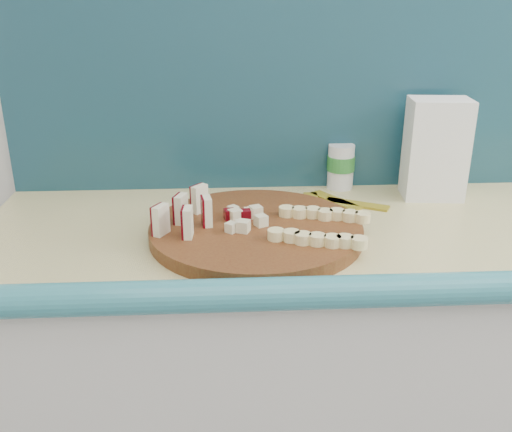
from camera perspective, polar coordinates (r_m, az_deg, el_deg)
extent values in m
cube|color=silver|center=(1.54, 14.29, 17.19)|extent=(3.60, 0.04, 2.60)
cube|color=silver|center=(1.62, 18.05, -16.22)|extent=(2.20, 0.60, 0.88)
cube|color=#E6DA86|center=(1.39, 20.21, -1.20)|extent=(2.20, 0.60, 0.03)
cube|color=teal|center=(1.58, 17.48, 11.83)|extent=(2.20, 0.02, 0.50)
cylinder|color=#4E2110|center=(1.22, 0.00, -1.49)|extent=(0.56, 0.56, 0.03)
cube|color=#F0E8C0|center=(1.17, -9.47, -0.40)|extent=(0.03, 0.04, 0.06)
cube|color=#4F050C|center=(1.18, -9.93, -0.36)|extent=(0.01, 0.04, 0.06)
cube|color=#F0E8C0|center=(1.23, -7.47, 0.70)|extent=(0.03, 0.04, 0.06)
cube|color=#4F050C|center=(1.23, -7.92, 0.74)|extent=(0.01, 0.04, 0.06)
cube|color=#F0E8C0|center=(1.28, -5.64, 1.71)|extent=(0.03, 0.04, 0.06)
cube|color=#4F050C|center=(1.28, -6.07, 1.74)|extent=(0.01, 0.04, 0.06)
cube|color=#F0E8C0|center=(1.15, -6.79, -0.64)|extent=(0.03, 0.04, 0.06)
cube|color=#4F050C|center=(1.16, -7.27, -0.60)|extent=(0.01, 0.04, 0.06)
cube|color=#F0E8C0|center=(1.21, -4.88, 0.49)|extent=(0.03, 0.04, 0.06)
cube|color=#4F050C|center=(1.21, -5.34, 0.53)|extent=(0.01, 0.04, 0.06)
cube|color=#EFE7BF|center=(1.22, -0.82, -0.31)|extent=(0.02, 0.02, 0.02)
cube|color=#EFE7BF|center=(1.22, -0.42, -0.17)|extent=(0.02, 0.02, 0.02)
cube|color=#4F050C|center=(1.24, -0.38, 0.08)|extent=(0.02, 0.02, 0.02)
cube|color=#EFE7BF|center=(1.23, -1.13, -0.07)|extent=(0.02, 0.02, 0.02)
cube|color=#EFE7BF|center=(1.24, -1.53, 0.07)|extent=(0.02, 0.02, 0.02)
cube|color=#EFE7BF|center=(1.24, -2.25, 0.08)|extent=(0.02, 0.02, 0.02)
cube|color=#EFE7BF|center=(1.22, -1.89, -0.22)|extent=(0.02, 0.02, 0.02)
cube|color=#EFE7BF|center=(1.21, -2.30, -0.40)|extent=(0.02, 0.02, 0.02)
cube|color=#4F050C|center=(1.20, -2.31, -0.70)|extent=(0.02, 0.02, 0.02)
cube|color=#EFE7BF|center=(1.20, -1.44, -0.56)|extent=(0.02, 0.02, 0.02)
cube|color=#EFE7BF|center=(1.20, -0.92, -0.71)|extent=(0.02, 0.02, 0.02)
cube|color=#EFE7BF|center=(1.21, -0.93, -0.39)|extent=(0.02, 0.02, 0.02)
cylinder|color=#F4E095|center=(1.14, 2.05, -1.93)|extent=(0.03, 0.03, 0.02)
cylinder|color=#F4E095|center=(1.14, 3.41, -2.05)|extent=(0.03, 0.03, 0.02)
cylinder|color=#F4E095|center=(1.13, 4.77, -2.17)|extent=(0.03, 0.03, 0.02)
cylinder|color=#F4E095|center=(1.13, 6.14, -2.29)|extent=(0.03, 0.03, 0.02)
cylinder|color=#F4E095|center=(1.13, 7.52, -2.40)|extent=(0.03, 0.03, 0.02)
cylinder|color=#F4E095|center=(1.13, 8.90, -2.52)|extent=(0.03, 0.03, 0.02)
cylinder|color=#F4E095|center=(1.13, 10.29, -2.63)|extent=(0.03, 0.03, 0.02)
cylinder|color=#F4E095|center=(1.26, 3.19, 0.51)|extent=(0.03, 0.03, 0.02)
cylinder|color=#F4E095|center=(1.26, 4.41, 0.41)|extent=(0.03, 0.03, 0.02)
cylinder|color=#F4E095|center=(1.26, 5.64, 0.31)|extent=(0.03, 0.03, 0.02)
cylinder|color=#F4E095|center=(1.26, 6.88, 0.21)|extent=(0.03, 0.03, 0.02)
cylinder|color=#F4E095|center=(1.25, 8.12, 0.11)|extent=(0.03, 0.03, 0.02)
cylinder|color=#F4E095|center=(1.25, 9.37, 0.01)|extent=(0.03, 0.03, 0.02)
cylinder|color=#F4E095|center=(1.25, 10.61, -0.09)|extent=(0.03, 0.03, 0.02)
cube|color=white|center=(1.50, 17.52, 6.41)|extent=(0.16, 0.12, 0.25)
cylinder|color=white|center=(1.53, 8.46, 4.91)|extent=(0.07, 0.07, 0.12)
cylinder|color=#338D38|center=(1.53, 8.48, 5.26)|extent=(0.07, 0.07, 0.04)
cube|color=gold|center=(1.41, 5.74, 1.22)|extent=(0.04, 0.16, 0.01)
cube|color=gold|center=(1.44, 7.92, 1.54)|extent=(0.11, 0.15, 0.01)
cube|color=gold|center=(1.43, 10.07, 1.16)|extent=(0.15, 0.10, 0.01)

